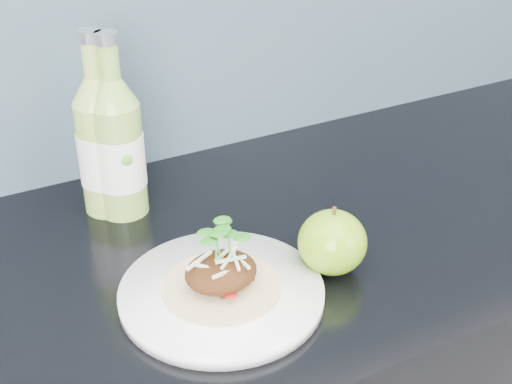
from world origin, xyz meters
TOP-DOWN VIEW (x-y plane):
  - dinner_plate at (-0.01, 1.59)m, footprint 0.30×0.30m
  - pork_taco at (-0.01, 1.59)m, footprint 0.15×0.15m
  - green_apple at (0.15, 1.58)m, footprint 0.12×0.12m
  - cider_bottle_left at (-0.06, 1.87)m, footprint 0.08×0.08m
  - cider_bottle_right at (-0.05, 1.85)m, footprint 0.08×0.08m

SIDE VIEW (x-z plane):
  - dinner_plate at x=-0.01m, z-range 0.90..0.92m
  - green_apple at x=0.15m, z-range 0.90..0.99m
  - pork_taco at x=-0.01m, z-range 0.90..0.99m
  - cider_bottle_left at x=-0.06m, z-range 0.87..1.14m
  - cider_bottle_right at x=-0.05m, z-range 0.87..1.14m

